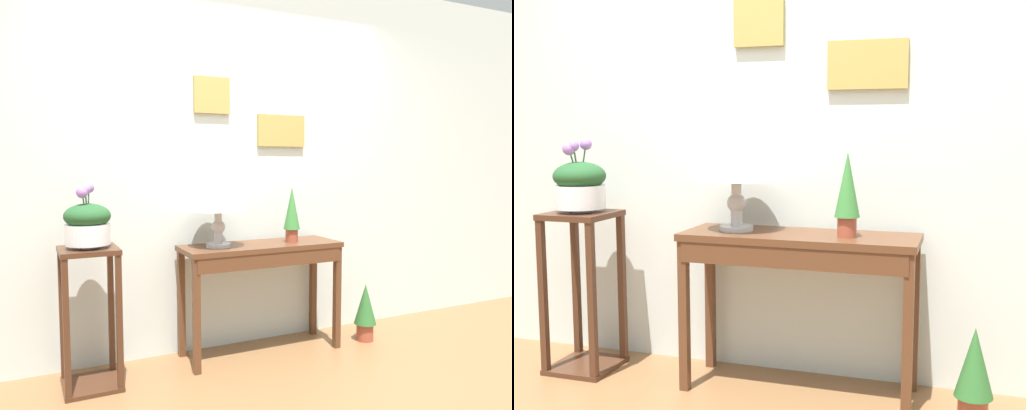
{
  "view_description": "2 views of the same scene",
  "coord_description": "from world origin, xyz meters",
  "views": [
    {
      "loc": [
        -1.41,
        -2.08,
        1.36
      ],
      "look_at": [
        0.12,
        1.13,
        1.06
      ],
      "focal_mm": 34.95,
      "sensor_mm": 36.0,
      "label": 1
    },
    {
      "loc": [
        0.9,
        -1.86,
        1.3
      ],
      "look_at": [
        -0.04,
        1.13,
        0.92
      ],
      "focal_mm": 44.51,
      "sensor_mm": 36.0,
      "label": 2
    }
  ],
  "objects": [
    {
      "name": "planter_bowl_wide",
      "position": [
        -1.05,
        1.0,
        1.01
      ],
      "size": [
        0.27,
        0.27,
        0.39
      ],
      "color": "silver",
      "rests_on": "pedestal_stand_left"
    },
    {
      "name": "potted_plant_on_console",
      "position": [
        0.36,
        1.04,
        1.01
      ],
      "size": [
        0.12,
        0.12,
        0.4
      ],
      "color": "#9E4733",
      "rests_on": "console_table"
    },
    {
      "name": "table_lamp",
      "position": [
        -0.2,
        1.07,
        1.12
      ],
      "size": [
        0.4,
        0.4,
        0.44
      ],
      "color": "#B7B7BC",
      "rests_on": "console_table"
    },
    {
      "name": "potted_plant_floor",
      "position": [
        0.95,
        0.93,
        0.24
      ],
      "size": [
        0.17,
        0.17,
        0.44
      ],
      "color": "#9E4733",
      "rests_on": "ground"
    },
    {
      "name": "console_table",
      "position": [
        0.13,
        1.04,
        0.67
      ],
      "size": [
        1.15,
        0.4,
        0.79
      ],
      "color": "#56331E",
      "rests_on": "ground"
    },
    {
      "name": "pedestal_stand_left",
      "position": [
        -1.05,
        1.0,
        0.43
      ],
      "size": [
        0.34,
        0.34,
        0.86
      ],
      "color": "#472819",
      "rests_on": "ground"
    },
    {
      "name": "back_wall_with_art",
      "position": [
        0.0,
        1.35,
        1.4
      ],
      "size": [
        9.0,
        0.13,
        2.8
      ],
      "color": "silver",
      "rests_on": "ground"
    }
  ]
}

